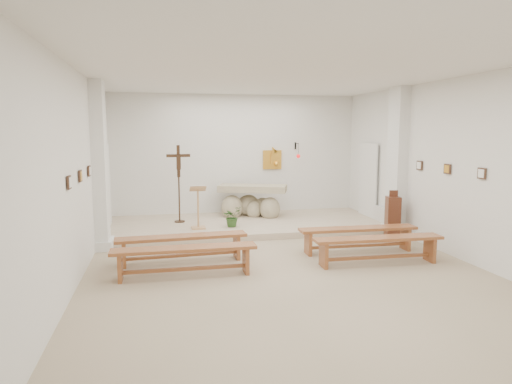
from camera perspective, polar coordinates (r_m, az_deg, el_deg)
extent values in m
cube|color=tan|center=(8.54, 3.22, -9.19)|extent=(7.00, 10.00, 0.00)
cube|color=white|center=(8.03, -21.47, 1.96)|extent=(0.02, 10.00, 3.50)
cube|color=white|center=(9.73, 23.58, 2.74)|extent=(0.02, 10.00, 3.50)
cube|color=white|center=(13.08, -2.47, 4.44)|extent=(7.00, 0.02, 3.50)
cube|color=silver|center=(8.25, 3.41, 14.71)|extent=(7.00, 10.00, 0.02)
cube|color=beige|center=(11.84, -1.23, -4.07)|extent=(6.98, 3.00, 0.15)
cube|color=white|center=(9.99, -18.94, 3.07)|extent=(0.26, 0.55, 3.50)
cube|color=white|center=(11.36, 17.22, 3.64)|extent=(0.26, 0.55, 3.50)
cube|color=gold|center=(13.27, 2.04, 4.06)|extent=(0.55, 0.04, 0.55)
cube|color=black|center=(13.45, 4.95, 5.79)|extent=(0.04, 0.02, 0.20)
cylinder|color=black|center=(13.30, 5.14, 6.07)|extent=(0.02, 0.30, 0.02)
cylinder|color=black|center=(13.17, 5.32, 5.31)|extent=(0.01, 0.01, 0.34)
sphere|color=red|center=(13.18, 5.31, 4.48)|extent=(0.11, 0.11, 0.11)
cube|color=#41291C|center=(7.25, -22.33, 1.12)|extent=(0.03, 0.20, 0.20)
cube|color=#41291C|center=(8.23, -21.10, 1.88)|extent=(0.03, 0.20, 0.20)
cube|color=#41291C|center=(9.22, -20.13, 2.49)|extent=(0.03, 0.20, 0.20)
cube|color=#41291C|center=(9.09, 26.38, 2.09)|extent=(0.03, 0.20, 0.20)
cube|color=#41291C|center=(9.89, 22.80, 2.67)|extent=(0.03, 0.20, 0.20)
cube|color=#41291C|center=(10.72, 19.76, 3.15)|extent=(0.03, 0.20, 0.20)
cube|color=silver|center=(10.89, -18.48, -4.44)|extent=(0.10, 0.85, 0.52)
cube|color=silver|center=(12.18, 15.59, -3.08)|extent=(0.10, 0.85, 0.52)
ellipsoid|color=#BBB18F|center=(12.47, -3.00, -1.95)|extent=(0.59, 0.50, 0.67)
ellipsoid|color=#BBB18F|center=(12.34, 1.76, -2.12)|extent=(0.55, 0.47, 0.63)
ellipsoid|color=#BBB18F|center=(12.71, -0.96, -1.68)|extent=(0.63, 0.54, 0.59)
ellipsoid|color=#BBB18F|center=(12.63, 0.79, -1.97)|extent=(0.51, 0.44, 0.55)
ellipsoid|color=#BBB18F|center=(12.47, -0.23, -2.25)|extent=(0.44, 0.37, 0.51)
cube|color=#BBB18F|center=(12.44, -0.43, 0.46)|extent=(1.97, 1.31, 0.18)
cube|color=tan|center=(11.07, -7.21, -4.45)|extent=(0.32, 0.32, 0.04)
cylinder|color=tan|center=(10.99, -7.25, -2.20)|extent=(0.05, 0.05, 0.92)
cube|color=tan|center=(10.90, -7.28, 0.40)|extent=(0.39, 0.28, 0.15)
cube|color=white|center=(10.85, -7.27, 0.61)|extent=(0.33, 0.23, 0.12)
cylinder|color=#311F0F|center=(11.92, -9.51, -3.65)|extent=(0.26, 0.26, 0.03)
cylinder|color=#311F0F|center=(11.82, -9.57, -0.89)|extent=(0.04, 0.04, 1.19)
cube|color=#311F0F|center=(11.72, -9.68, 3.82)|extent=(0.08, 0.06, 0.81)
cube|color=#311F0F|center=(11.71, -9.69, 4.51)|extent=(0.60, 0.10, 0.08)
cube|color=#311F0F|center=(11.69, -9.66, 3.65)|extent=(0.11, 0.05, 0.35)
imported|color=#2B4F1F|center=(11.17, -3.01, -3.09)|extent=(0.59, 0.58, 0.50)
cube|color=#572C19|center=(11.05, 16.71, -3.06)|extent=(0.36, 0.36, 0.97)
cube|color=#572C19|center=(10.96, 16.82, -0.20)|extent=(0.20, 0.08, 0.16)
cube|color=brown|center=(8.74, -9.25, -5.57)|extent=(2.47, 0.53, 0.06)
cube|color=brown|center=(8.76, -16.17, -7.47)|extent=(0.09, 0.36, 0.47)
cube|color=brown|center=(8.97, -2.43, -6.82)|extent=(0.09, 0.36, 0.47)
cube|color=brown|center=(8.83, -9.20, -7.82)|extent=(2.06, 0.19, 0.06)
cube|color=brown|center=(9.58, 12.65, -4.49)|extent=(2.46, 0.46, 0.06)
cube|color=brown|center=(9.28, 6.54, -6.37)|extent=(0.08, 0.36, 0.47)
cube|color=brown|center=(10.09, 18.17, -5.57)|extent=(0.08, 0.36, 0.47)
cube|color=brown|center=(9.66, 12.58, -6.56)|extent=(2.06, 0.12, 0.06)
cube|color=brown|center=(7.88, -8.93, -7.01)|extent=(2.45, 0.39, 0.06)
cube|color=brown|center=(7.97, -16.61, -8.99)|extent=(0.07, 0.36, 0.47)
cube|color=brown|center=(8.07, -1.29, -8.46)|extent=(0.07, 0.36, 0.47)
cube|color=brown|center=(7.98, -8.88, -9.49)|extent=(2.06, 0.07, 0.06)
cube|color=brown|center=(8.81, 15.04, -5.63)|extent=(2.46, 0.46, 0.06)
cube|color=brown|center=(8.48, 8.44, -7.75)|extent=(0.08, 0.36, 0.47)
cube|color=brown|center=(9.36, 20.90, -6.71)|extent=(0.08, 0.36, 0.47)
cube|color=brown|center=(8.89, 14.97, -7.87)|extent=(2.06, 0.13, 0.06)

